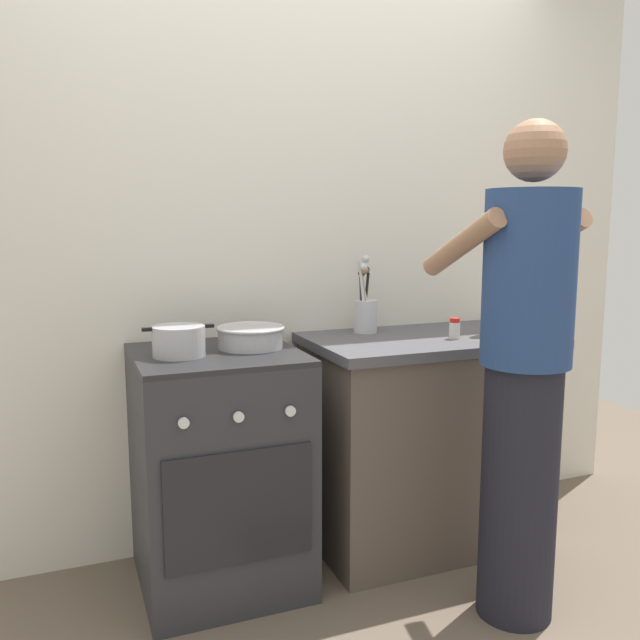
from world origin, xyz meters
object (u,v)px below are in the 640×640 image
pot (179,341)px  utensil_crock (365,310)px  stove_range (219,469)px  mixing_bowl (251,336)px  spice_bottle (455,329)px  oil_bottle (489,309)px  person (523,376)px

pot → utensil_crock: utensil_crock is taller
stove_range → mixing_bowl: 0.52m
mixing_bowl → spice_bottle: spice_bottle is taller
spice_bottle → oil_bottle: (0.19, 0.03, 0.07)m
spice_bottle → utensil_crock: bearing=135.8°
mixing_bowl → spice_bottle: (0.83, -0.12, -0.00)m
stove_range → mixing_bowl: bearing=12.4°
mixing_bowl → person: (0.77, -0.62, -0.09)m
person → stove_range: bearing=147.1°
mixing_bowl → pot: bearing=-168.2°
stove_range → utensil_crock: bearing=14.4°
pot → spice_bottle: pot is taller
stove_range → oil_bottle: size_ratio=3.45×
pot → utensil_crock: (0.83, 0.20, 0.04)m
stove_range → oil_bottle: (1.15, -0.06, 0.56)m
pot → oil_bottle: 1.29m
utensil_crock → mixing_bowl: bearing=-165.1°
pot → person: size_ratio=0.15×
stove_range → mixing_bowl: mixing_bowl is taller
pot → mixing_bowl: bearing=11.8°
utensil_crock → person: person is taller
pot → oil_bottle: (1.29, -0.03, 0.06)m
utensil_crock → spice_bottle: utensil_crock is taller
mixing_bowl → utensil_crock: (0.55, 0.15, 0.05)m
spice_bottle → pot: bearing=176.7°
person → oil_bottle: bearing=65.8°
utensil_crock → spice_bottle: 0.39m
spice_bottle → oil_bottle: bearing=8.8°
utensil_crock → pot: bearing=-166.2°
oil_bottle → spice_bottle: bearing=-171.2°
pot → person: bearing=-28.2°
spice_bottle → person: 0.51m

